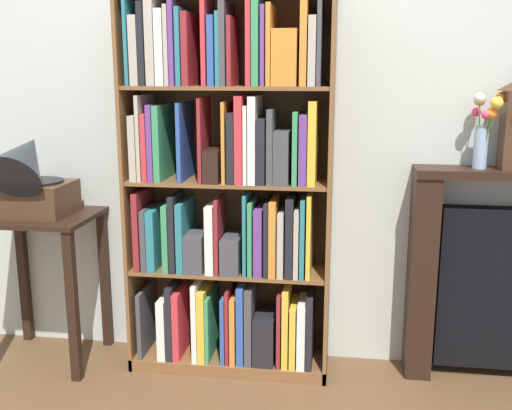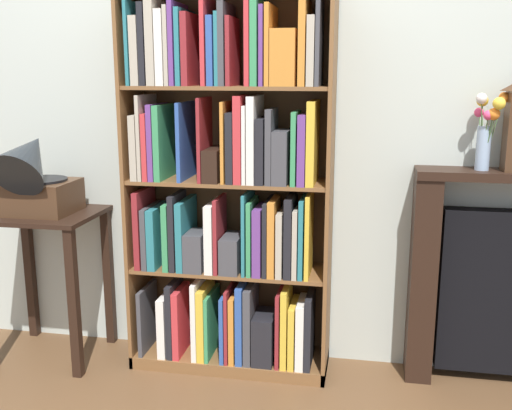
{
  "view_description": "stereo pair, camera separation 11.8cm",
  "coord_description": "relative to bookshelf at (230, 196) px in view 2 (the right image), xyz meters",
  "views": [
    {
      "loc": [
        0.53,
        -2.64,
        1.45
      ],
      "look_at": [
        0.13,
        0.1,
        0.83
      ],
      "focal_mm": 41.93,
      "sensor_mm": 36.0,
      "label": 1
    },
    {
      "loc": [
        0.65,
        -2.62,
        1.45
      ],
      "look_at": [
        0.13,
        0.1,
        0.83
      ],
      "focal_mm": 41.93,
      "sensor_mm": 36.0,
      "label": 2
    }
  ],
  "objects": [
    {
      "name": "gramophone",
      "position": [
        -0.94,
        -0.12,
        0.09
      ],
      "size": [
        0.31,
        0.43,
        0.48
      ],
      "color": "#472D1C",
      "rests_on": "side_table_left"
    },
    {
      "name": "bookshelf",
      "position": [
        0.0,
        0.0,
        0.0
      ],
      "size": [
        0.97,
        0.31,
        1.82
      ],
      "color": "brown",
      "rests_on": "ground"
    },
    {
      "name": "flower_vase",
      "position": [
        1.14,
        0.06,
        0.34
      ],
      "size": [
        0.15,
        0.15,
        0.34
      ],
      "color": "#99B2D1",
      "rests_on": "fireplace_mantel"
    },
    {
      "name": "wall_back",
      "position": [
        0.22,
        0.21,
        0.44
      ],
      "size": [
        5.01,
        0.08,
        2.62
      ],
      "primitive_type": "cube",
      "color": "beige",
      "rests_on": "ground"
    },
    {
      "name": "ground_plane",
      "position": [
        -0.01,
        -0.09,
        -0.88
      ],
      "size": [
        8.01,
        6.4,
        0.02
      ],
      "primitive_type": "cube",
      "color": "brown"
    },
    {
      "name": "side_table_left",
      "position": [
        -0.94,
        -0.06,
        -0.32
      ],
      "size": [
        0.53,
        0.45,
        0.76
      ],
      "color": "black",
      "rests_on": "ground"
    }
  ]
}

